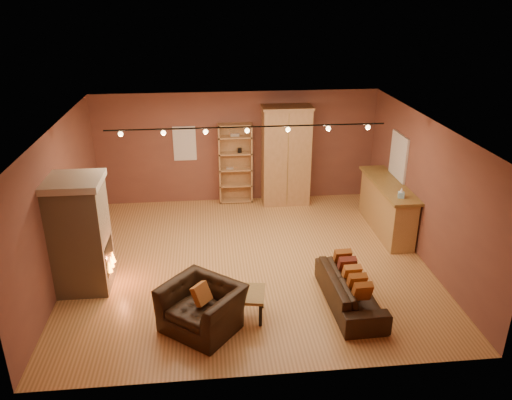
{
  "coord_description": "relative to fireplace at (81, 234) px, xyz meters",
  "views": [
    {
      "loc": [
        -0.75,
        -8.77,
        5.07
      ],
      "look_at": [
        0.16,
        0.2,
        1.25
      ],
      "focal_mm": 35.0,
      "sensor_mm": 36.0,
      "label": 1
    }
  ],
  "objects": [
    {
      "name": "loveseat",
      "position": [
        4.65,
        -1.06,
        -0.66
      ],
      "size": [
        0.63,
        1.96,
        0.79
      ],
      "rotation": [
        0.0,
        0.0,
        1.61
      ],
      "color": "black",
      "rests_on": "floor"
    },
    {
      "name": "back_wall",
      "position": [
        3.04,
        3.85,
        0.34
      ],
      "size": [
        7.0,
        0.02,
        2.8
      ],
      "primitive_type": "cube",
      "color": "brown",
      "rests_on": "floor"
    },
    {
      "name": "ceiling",
      "position": [
        3.04,
        0.6,
        1.74
      ],
      "size": [
        7.0,
        7.0,
        0.0
      ],
      "primitive_type": "plane",
      "rotation": [
        3.14,
        0.0,
        0.0
      ],
      "color": "brown",
      "rests_on": "back_wall"
    },
    {
      "name": "bookcase",
      "position": [
        2.98,
        3.74,
        -0.02
      ],
      "size": [
        0.84,
        0.33,
        2.05
      ],
      "color": "tan",
      "rests_on": "floor"
    },
    {
      "name": "tissue_box",
      "position": [
        6.19,
        0.88,
        0.17
      ],
      "size": [
        0.14,
        0.14,
        0.22
      ],
      "rotation": [
        0.0,
        0.0,
        -0.28
      ],
      "color": "#92CDE9",
      "rests_on": "bar_counter"
    },
    {
      "name": "right_window",
      "position": [
        6.51,
        2.0,
        0.59
      ],
      "size": [
        0.05,
        0.9,
        1.0
      ],
      "primitive_type": "cube",
      "color": "white",
      "rests_on": "right_wall"
    },
    {
      "name": "armchair",
      "position": [
        2.11,
        -1.46,
        -0.55
      ],
      "size": [
        1.38,
        1.33,
        1.02
      ],
      "rotation": [
        0.0,
        0.0,
        -0.69
      ],
      "color": "black",
      "rests_on": "floor"
    },
    {
      "name": "left_wall",
      "position": [
        -0.46,
        0.6,
        0.34
      ],
      "size": [
        0.02,
        6.5,
        2.8
      ],
      "primitive_type": "cube",
      "color": "brown",
      "rests_on": "floor"
    },
    {
      "name": "fireplace",
      "position": [
        0.0,
        0.0,
        0.0
      ],
      "size": [
        1.01,
        0.98,
        2.12
      ],
      "color": "tan",
      "rests_on": "floor"
    },
    {
      "name": "right_wall",
      "position": [
        6.54,
        0.6,
        0.34
      ],
      "size": [
        0.02,
        6.5,
        2.8
      ],
      "primitive_type": "cube",
      "color": "brown",
      "rests_on": "floor"
    },
    {
      "name": "back_window",
      "position": [
        1.74,
        3.83,
        0.49
      ],
      "size": [
        0.56,
        0.04,
        0.86
      ],
      "primitive_type": "cube",
      "color": "white",
      "rests_on": "back_wall"
    },
    {
      "name": "armoire",
      "position": [
        4.23,
        3.53,
        0.19
      ],
      "size": [
        1.22,
        0.7,
        2.5
      ],
      "color": "tan",
      "rests_on": "floor"
    },
    {
      "name": "coffee_table",
      "position": [
        2.83,
        -1.22,
        -0.67
      ],
      "size": [
        0.7,
        0.7,
        0.46
      ],
      "rotation": [
        0.0,
        0.0,
        -0.17
      ],
      "color": "olive",
      "rests_on": "floor"
    },
    {
      "name": "bar_counter",
      "position": [
        6.24,
        1.69,
        -0.48
      ],
      "size": [
        0.63,
        2.38,
        1.14
      ],
      "color": "tan",
      "rests_on": "floor"
    },
    {
      "name": "track_rail",
      "position": [
        3.04,
        0.8,
        1.62
      ],
      "size": [
        5.2,
        0.09,
        0.13
      ],
      "color": "black",
      "rests_on": "ceiling"
    },
    {
      "name": "floor",
      "position": [
        3.04,
        0.6,
        -1.06
      ],
      "size": [
        7.0,
        7.0,
        0.0
      ],
      "primitive_type": "plane",
      "color": "#AD743D",
      "rests_on": "ground"
    }
  ]
}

